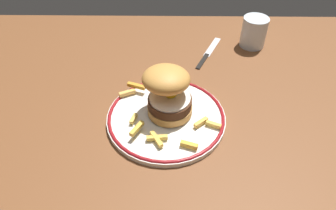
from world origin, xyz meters
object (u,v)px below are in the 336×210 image
object	(u,v)px
knife	(207,55)
burger	(168,91)
dinner_plate	(168,117)
water_glass	(254,33)

from	to	relation	value
knife	burger	bearing A→B (deg)	-114.01
dinner_plate	knife	world-z (taller)	dinner_plate
burger	water_glass	bearing A→B (deg)	50.70
dinner_plate	burger	size ratio (longest dim) A/B	2.10
burger	water_glass	distance (cm)	39.70
burger	knife	size ratio (longest dim) A/B	0.75
burger	knife	world-z (taller)	burger
dinner_plate	water_glass	distance (cm)	40.90
water_glass	knife	distance (cm)	15.65
dinner_plate	burger	distance (cm)	6.73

